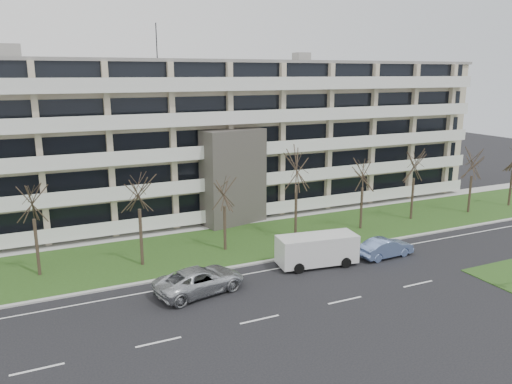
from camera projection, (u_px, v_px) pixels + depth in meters
name	position (u px, v px, depth m)	size (l,w,h in m)	color
ground	(345.00, 300.00, 31.66)	(160.00, 160.00, 0.00)	black
grass_verge	(258.00, 239.00, 43.12)	(90.00, 10.00, 0.06)	#294617
curb	(285.00, 258.00, 38.70)	(90.00, 0.35, 0.12)	#B2B2AD
sidewalk	(234.00, 222.00, 47.97)	(90.00, 2.00, 0.08)	#B2B2AD
lane_edge_line	(295.00, 265.00, 37.39)	(90.00, 0.12, 0.01)	white
apartment_building	(208.00, 136.00, 52.21)	(60.50, 15.10, 18.75)	#C5B499
silver_pickup	(200.00, 280.00, 32.64)	(2.79, 6.06, 1.68)	#BABDC2
blue_sedan	(386.00, 248.00, 38.99)	(1.59, 4.57, 1.51)	#7D9BDA
white_van	(318.00, 247.00, 37.19)	(6.21, 3.06, 2.32)	white
tree_1	(31.00, 196.00, 34.20)	(3.74, 3.74, 7.48)	#382B21
tree_2	(138.00, 186.00, 36.05)	(3.90, 3.90, 7.80)	#382B21
tree_3	(224.00, 189.00, 39.46)	(3.30, 3.30, 6.59)	#382B21
tree_4	(297.00, 164.00, 41.99)	(4.22, 4.22, 8.44)	#382B21
tree_5	(363.00, 171.00, 44.94)	(3.48, 3.48, 6.96)	#382B21
tree_6	(415.00, 162.00, 47.85)	(3.70, 3.70, 7.39)	#382B21
tree_7	(473.00, 161.00, 50.25)	(3.46, 3.46, 6.92)	#382B21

